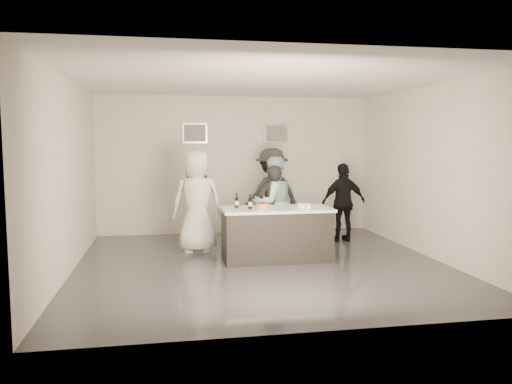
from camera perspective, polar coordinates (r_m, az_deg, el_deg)
The scene contains 19 objects.
floor at distance 8.33m, azimuth 0.62°, elevation -8.24°, with size 6.00×6.00×0.00m, color #3D3D42.
ceiling at distance 8.14m, azimuth 0.64°, elevation 12.71°, with size 6.00×6.00×0.00m, color white.
wall_back at distance 11.05m, azimuth -2.30°, elevation 3.09°, with size 6.00×0.04×3.00m, color silver.
wall_front at distance 5.19m, azimuth 6.87°, elevation 0.01°, with size 6.00×0.04×3.00m, color silver.
wall_left at distance 8.09m, azimuth -20.74°, elevation 1.73°, with size 0.04×6.00×3.00m, color silver.
wall_right at distance 9.15m, azimuth 19.43°, elevation 2.21°, with size 0.04×6.00×3.00m, color silver.
picture_left at distance 10.93m, azimuth -7.01°, elevation 6.70°, with size 0.54×0.04×0.44m, color #B2B2B7.
picture_right at distance 11.17m, azimuth 2.31°, elevation 6.71°, with size 0.54×0.04×0.44m, color #B2B2B7.
bar_counter at distance 8.54m, azimuth 2.34°, elevation -4.81°, with size 1.86×0.86×0.90m, color white.
cake at distance 8.32m, azimuth 0.76°, elevation -1.68°, with size 0.22×0.22×0.08m, color orange.
beer_bottle_a at distance 8.44m, azimuth -2.22°, elevation -0.95°, with size 0.07×0.07×0.26m, color black.
beer_bottle_b at distance 8.29m, azimuth -0.67°, elevation -1.06°, with size 0.07×0.07×0.26m, color black.
tumbler_cluster at distance 8.46m, azimuth 5.57°, elevation -1.57°, with size 0.19×0.19×0.08m, color orange.
candles at distance 8.05m, azimuth 0.49°, elevation -2.18°, with size 0.24×0.08×0.01m, color pink.
person_main_black at distance 9.19m, azimuth 1.89°, elevation -1.88°, with size 0.58×0.38×1.59m, color black.
person_main_blue at distance 9.32m, azimuth 1.94°, elevation -1.29°, with size 0.85×0.66×1.74m, color #9DC9CE.
person_guest_left at distance 9.14m, azimuth -6.73°, elevation -1.07°, with size 0.91×0.59×1.87m, color silver.
person_guest_right at distance 10.23m, azimuth 9.97°, elevation -1.18°, with size 0.93×0.39×1.59m, color black.
person_guest_back at distance 10.23m, azimuth 1.80°, elevation -0.25°, with size 1.22×0.70×1.89m, color #2C272E.
Camera 1 is at (-1.52, -7.94, 2.02)m, focal length 35.00 mm.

